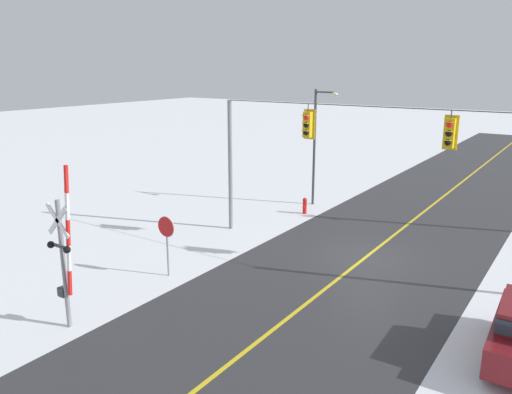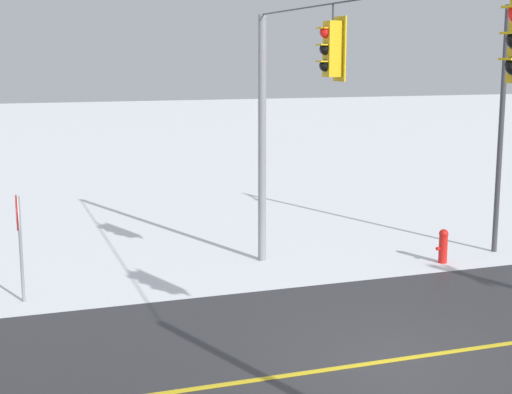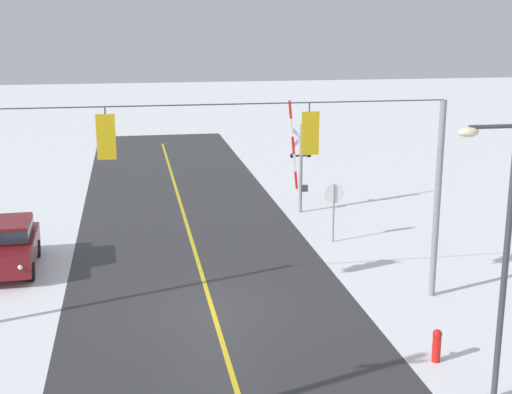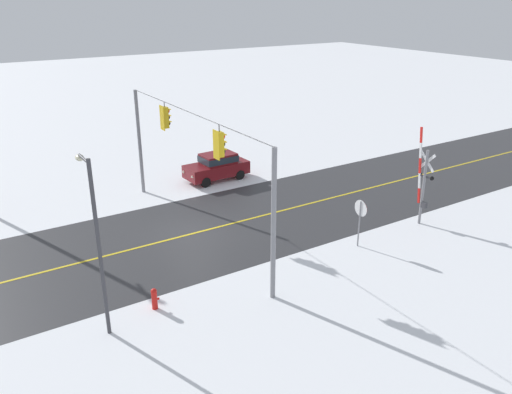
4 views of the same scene
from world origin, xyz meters
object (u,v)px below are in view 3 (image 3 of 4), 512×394
Objects in this scene: stop_sign at (334,199)px; fire_hydrant at (437,345)px; streetlamp_near at (499,237)px; parked_car_maroon at (9,243)px; railroad_crossing at (300,162)px.

stop_sign reaches higher than fire_hydrant.
streetlamp_near is at bearing 90.52° from stop_sign.
parked_car_maroon is at bearing 5.36° from stop_sign.
parked_car_maroon is at bearing -37.82° from fire_hydrant.
stop_sign reaches higher than parked_car_maroon.
streetlamp_near is (-0.11, 12.24, 2.20)m from stop_sign.
railroad_crossing is 5.77× the size of fire_hydrant.
railroad_crossing reaches higher than fire_hydrant.
streetlamp_near reaches higher than railroad_crossing.
parked_car_maroon is at bearing 25.80° from railroad_crossing.
railroad_crossing reaches higher than parked_car_maroon.
fire_hydrant is (0.23, 10.28, -1.25)m from stop_sign.
stop_sign is 0.46× the size of railroad_crossing.
railroad_crossing is at bearing -88.70° from streetlamp_near.
stop_sign is at bearing -174.64° from parked_car_maroon.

